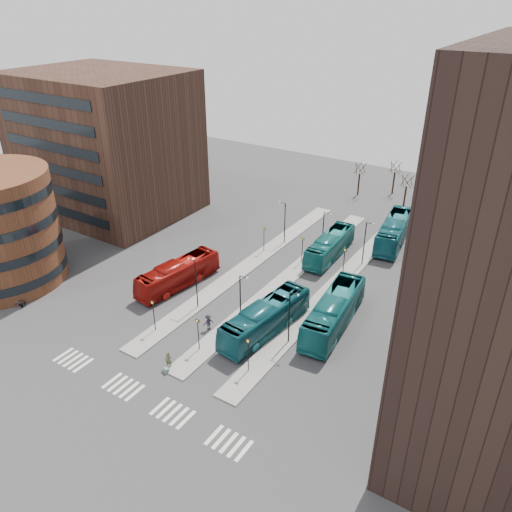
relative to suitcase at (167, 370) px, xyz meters
The scene contains 22 objects.
ground 7.71m from the suitcase, 98.20° to the right, with size 160.00×160.00×0.00m, color #313134.
island_left 22.95m from the suitcase, 102.84° to the left, with size 2.50×45.00×0.15m, color gray.
island_mid 22.39m from the suitcase, 87.70° to the left, with size 2.50×45.00×0.15m, color gray.
island_right 23.41m from the suitcase, 72.86° to the left, with size 2.50×45.00×0.15m, color gray.
suitcase is the anchor object (origin of this frame).
red_bus 16.16m from the suitcase, 126.41° to the left, with size 2.78×11.86×3.30m, color maroon.
teal_bus_a 11.71m from the suitcase, 67.31° to the left, with size 2.93×12.53×3.49m, color #13535F.
teal_bus_b 30.23m from the suitcase, 84.65° to the left, with size 2.76×11.80×3.29m, color #146867.
teal_bus_c 18.68m from the suitcase, 57.11° to the left, with size 3.09×13.20×3.68m, color #156469.
teal_bus_d 40.06m from the suitcase, 77.45° to the left, with size 3.09×13.22×3.68m, color #155E6B.
traveller 1.04m from the suitcase, 114.94° to the left, with size 0.66×0.43×1.80m, color brown.
commuter_a 14.94m from the suitcase, 125.95° to the left, with size 0.84×0.66×1.73m, color black.
commuter_b 8.82m from the suitcase, 79.99° to the left, with size 0.98×0.41×1.68m, color black.
commuter_c 7.83m from the suitcase, 96.75° to the left, with size 1.17×0.68×1.82m, color black.
bicycle_near 22.11m from the suitcase, behind, with size 0.63×1.81×0.95m, color gray.
bicycle_mid 22.11m from the suitcase, behind, with size 0.43×1.51×0.91m, color gray.
bicycle_far 22.10m from the suitcase, behind, with size 0.53×1.51×0.79m, color gray.
crosswalk_stripes 3.70m from the suitcase, 79.84° to the right, with size 22.35×2.40×0.01m.
office_block 45.19m from the suitcase, 143.10° to the left, with size 25.00×20.12×22.00m.
sign_poles 15.53m from the suitcase, 88.14° to the left, with size 12.45×22.12×3.65m.
lamp_posts 20.70m from the suitcase, 85.69° to the left, with size 14.04×20.24×6.12m.
bare_trees 55.12m from the suitcase, 88.37° to the left, with size 10.97×8.14×5.90m.
Camera 1 is at (28.32, -18.81, 32.31)m, focal length 35.00 mm.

